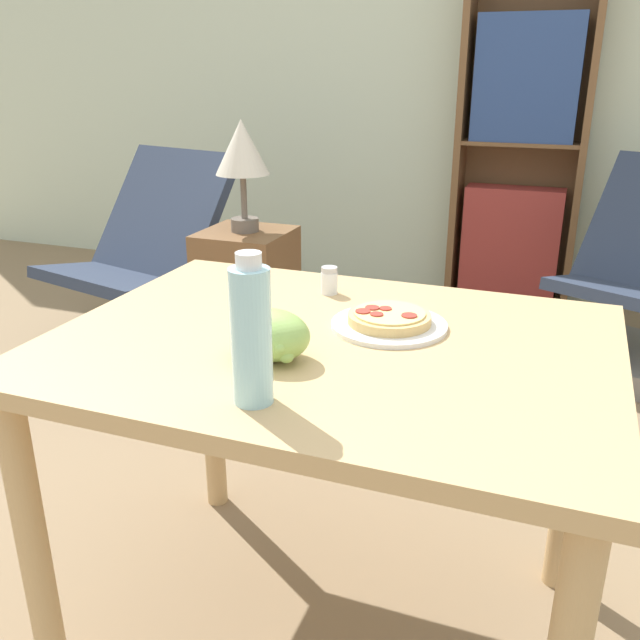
{
  "coord_description": "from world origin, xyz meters",
  "views": [
    {
      "loc": [
        0.49,
        -1.27,
        1.25
      ],
      "look_at": [
        0.07,
        -0.16,
        0.8
      ],
      "focal_mm": 38.0,
      "sensor_mm": 36.0,
      "label": 1
    }
  ],
  "objects_px": {
    "table_lamp": "(242,153)",
    "salt_shaker": "(329,281)",
    "lounge_chair_near": "(142,287)",
    "bookshelf": "(519,157)",
    "side_table": "(248,306)",
    "pizza_on_plate": "(389,321)",
    "drink_bottle": "(251,334)",
    "grape_bunch": "(271,336)"
  },
  "relations": [
    {
      "from": "pizza_on_plate",
      "to": "bookshelf",
      "type": "height_order",
      "value": "bookshelf"
    },
    {
      "from": "lounge_chair_near",
      "to": "table_lamp",
      "type": "relative_size",
      "value": 2.07
    },
    {
      "from": "drink_bottle",
      "to": "lounge_chair_near",
      "type": "bearing_deg",
      "value": 130.26
    },
    {
      "from": "grape_bunch",
      "to": "lounge_chair_near",
      "type": "relative_size",
      "value": 0.17
    },
    {
      "from": "bookshelf",
      "to": "table_lamp",
      "type": "xyz_separation_m",
      "value": [
        -0.91,
        -1.38,
        0.14
      ]
    },
    {
      "from": "pizza_on_plate",
      "to": "drink_bottle",
      "type": "bearing_deg",
      "value": -106.75
    },
    {
      "from": "pizza_on_plate",
      "to": "salt_shaker",
      "type": "xyz_separation_m",
      "value": [
        -0.19,
        0.17,
        0.02
      ]
    },
    {
      "from": "grape_bunch",
      "to": "drink_bottle",
      "type": "bearing_deg",
      "value": -75.69
    },
    {
      "from": "pizza_on_plate",
      "to": "lounge_chair_near",
      "type": "height_order",
      "value": "lounge_chair_near"
    },
    {
      "from": "lounge_chair_near",
      "to": "bookshelf",
      "type": "relative_size",
      "value": 0.51
    },
    {
      "from": "pizza_on_plate",
      "to": "salt_shaker",
      "type": "distance_m",
      "value": 0.25
    },
    {
      "from": "side_table",
      "to": "table_lamp",
      "type": "distance_m",
      "value": 0.62
    },
    {
      "from": "bookshelf",
      "to": "drink_bottle",
      "type": "bearing_deg",
      "value": -92.97
    },
    {
      "from": "pizza_on_plate",
      "to": "grape_bunch",
      "type": "height_order",
      "value": "grape_bunch"
    },
    {
      "from": "bookshelf",
      "to": "side_table",
      "type": "distance_m",
      "value": 1.72
    },
    {
      "from": "drink_bottle",
      "to": "salt_shaker",
      "type": "xyz_separation_m",
      "value": [
        -0.07,
        0.56,
        -0.08
      ]
    },
    {
      "from": "table_lamp",
      "to": "drink_bottle",
      "type": "bearing_deg",
      "value": -62.86
    },
    {
      "from": "salt_shaker",
      "to": "side_table",
      "type": "xyz_separation_m",
      "value": [
        -0.69,
        0.93,
        -0.46
      ]
    },
    {
      "from": "table_lamp",
      "to": "salt_shaker",
      "type": "bearing_deg",
      "value": -53.46
    },
    {
      "from": "salt_shaker",
      "to": "bookshelf",
      "type": "relative_size",
      "value": 0.04
    },
    {
      "from": "pizza_on_plate",
      "to": "table_lamp",
      "type": "relative_size",
      "value": 0.56
    },
    {
      "from": "salt_shaker",
      "to": "table_lamp",
      "type": "height_order",
      "value": "table_lamp"
    },
    {
      "from": "salt_shaker",
      "to": "side_table",
      "type": "bearing_deg",
      "value": 126.54
    },
    {
      "from": "salt_shaker",
      "to": "bookshelf",
      "type": "height_order",
      "value": "bookshelf"
    },
    {
      "from": "pizza_on_plate",
      "to": "table_lamp",
      "type": "xyz_separation_m",
      "value": [
        -0.88,
        1.1,
        0.18
      ]
    },
    {
      "from": "pizza_on_plate",
      "to": "grape_bunch",
      "type": "xyz_separation_m",
      "value": [
        -0.16,
        -0.23,
        0.03
      ]
    },
    {
      "from": "grape_bunch",
      "to": "lounge_chair_near",
      "type": "xyz_separation_m",
      "value": [
        -1.33,
        1.46,
        -0.5
      ]
    },
    {
      "from": "salt_shaker",
      "to": "table_lamp",
      "type": "bearing_deg",
      "value": 126.54
    },
    {
      "from": "drink_bottle",
      "to": "side_table",
      "type": "relative_size",
      "value": 0.39
    },
    {
      "from": "table_lamp",
      "to": "grape_bunch",
      "type": "bearing_deg",
      "value": -61.45
    },
    {
      "from": "lounge_chair_near",
      "to": "bookshelf",
      "type": "xyz_separation_m",
      "value": [
        1.52,
        1.25,
        0.51
      ]
    },
    {
      "from": "pizza_on_plate",
      "to": "side_table",
      "type": "xyz_separation_m",
      "value": [
        -0.88,
        1.1,
        -0.44
      ]
    },
    {
      "from": "lounge_chair_near",
      "to": "table_lamp",
      "type": "distance_m",
      "value": 0.9
    },
    {
      "from": "grape_bunch",
      "to": "table_lamp",
      "type": "bearing_deg",
      "value": 118.55
    },
    {
      "from": "pizza_on_plate",
      "to": "drink_bottle",
      "type": "relative_size",
      "value": 0.97
    },
    {
      "from": "bookshelf",
      "to": "salt_shaker",
      "type": "bearing_deg",
      "value": -95.48
    },
    {
      "from": "lounge_chair_near",
      "to": "pizza_on_plate",
      "type": "bearing_deg",
      "value": -25.76
    },
    {
      "from": "bookshelf",
      "to": "table_lamp",
      "type": "relative_size",
      "value": 4.05
    },
    {
      "from": "pizza_on_plate",
      "to": "lounge_chair_near",
      "type": "xyz_separation_m",
      "value": [
        -1.49,
        1.23,
        -0.47
      ]
    },
    {
      "from": "salt_shaker",
      "to": "lounge_chair_near",
      "type": "distance_m",
      "value": 1.75
    },
    {
      "from": "pizza_on_plate",
      "to": "side_table",
      "type": "bearing_deg",
      "value": 128.72
    },
    {
      "from": "pizza_on_plate",
      "to": "table_lamp",
      "type": "height_order",
      "value": "table_lamp"
    }
  ]
}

